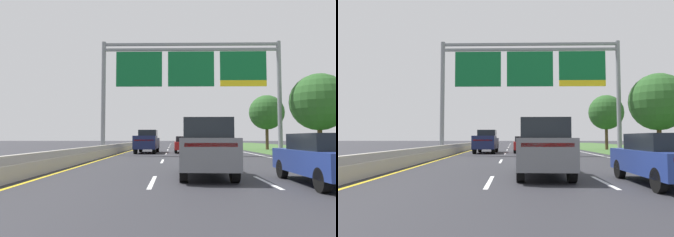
% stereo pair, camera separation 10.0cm
% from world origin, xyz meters
% --- Properties ---
extents(ground_plane, '(220.00, 220.00, 0.00)m').
position_xyz_m(ground_plane, '(0.00, 35.00, 0.00)').
color(ground_plane, '#2B2B30').
extents(lane_striping, '(11.96, 106.00, 0.01)m').
position_xyz_m(lane_striping, '(0.00, 34.54, 0.00)').
color(lane_striping, white).
rests_on(lane_striping, ground).
extents(grass_verge_right, '(14.00, 110.00, 0.02)m').
position_xyz_m(grass_verge_right, '(13.95, 35.00, 0.01)').
color(grass_verge_right, '#3D602D').
rests_on(grass_verge_right, ground).
extents(median_barrier_concrete, '(0.60, 110.00, 0.85)m').
position_xyz_m(median_barrier_concrete, '(-6.60, 35.00, 0.35)').
color(median_barrier_concrete, '#A8A399').
rests_on(median_barrier_concrete, ground).
extents(overhead_sign_gantry, '(15.06, 0.42, 9.53)m').
position_xyz_m(overhead_sign_gantry, '(0.30, 26.17, 6.76)').
color(overhead_sign_gantry, gray).
rests_on(overhead_sign_gantry, ground).
extents(pickup_truck_navy, '(2.13, 5.45, 2.20)m').
position_xyz_m(pickup_truck_navy, '(-3.68, 30.23, 1.07)').
color(pickup_truck_navy, '#161E47').
rests_on(pickup_truck_navy, ground).
extents(car_grey_centre_lane_suv, '(2.04, 4.75, 2.11)m').
position_xyz_m(car_grey_centre_lane_suv, '(0.03, 11.97, 1.10)').
color(car_grey_centre_lane_suv, slate).
rests_on(car_grey_centre_lane_suv, ground).
extents(car_gold_centre_lane_sedan, '(1.90, 4.43, 1.57)m').
position_xyz_m(car_gold_centre_lane_sedan, '(0.12, 45.22, 0.82)').
color(car_gold_centre_lane_sedan, '#A38438').
rests_on(car_gold_centre_lane_sedan, ground).
extents(car_blue_right_lane_sedan, '(1.84, 4.41, 1.57)m').
position_xyz_m(car_blue_right_lane_sedan, '(3.51, 10.03, 0.82)').
color(car_blue_right_lane_sedan, navy).
rests_on(car_blue_right_lane_sedan, ground).
extents(car_red_centre_lane_sedan, '(1.85, 4.41, 1.57)m').
position_xyz_m(car_red_centre_lane_sedan, '(-0.16, 30.57, 0.82)').
color(car_red_centre_lane_sedan, maroon).
rests_on(car_red_centre_lane_sedan, ground).
extents(roadside_tree_mid, '(4.57, 4.57, 6.59)m').
position_xyz_m(roadside_tree_mid, '(10.49, 25.41, 4.29)').
color(roadside_tree_mid, '#4C3823').
rests_on(roadside_tree_mid, ground).
extents(roadside_tree_far, '(4.18, 4.18, 6.61)m').
position_xyz_m(roadside_tree_far, '(10.13, 38.33, 4.50)').
color(roadside_tree_far, '#4C3823').
rests_on(roadside_tree_far, ground).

